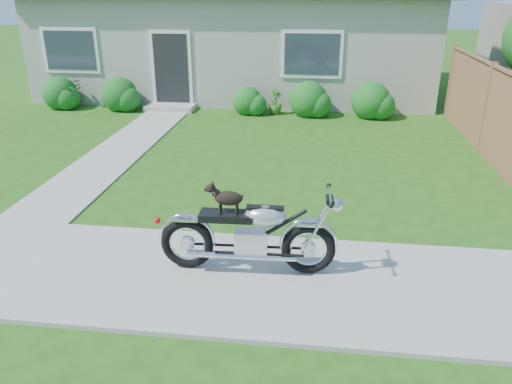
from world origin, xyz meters
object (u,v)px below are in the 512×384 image
Objects in this scene: fence at (487,108)px; motorcycle_with_dog at (251,234)px; potted_plant_right at (275,102)px; potted_plant_left at (70,94)px; house at (239,24)px.

fence is 7.05m from motorcycle_with_dog.
fence is 9.67× the size of potted_plant_right.
motorcycle_with_dog is (6.50, -8.40, 0.13)m from potted_plant_left.
potted_plant_right is 0.31× the size of motorcycle_with_dog.
house is 18.41× the size of potted_plant_right.
house is at bearing 97.54° from motorcycle_with_dog.
potted_plant_left is at bearing 180.00° from potted_plant_right.
house is 4.19m from potted_plant_right.
house is at bearing 37.57° from potted_plant_left.
potted_plant_left is 1.23× the size of potted_plant_right.
house is 15.03× the size of potted_plant_left.
fence is 11.15m from potted_plant_left.
fence reaches higher than potted_plant_right.
house reaches higher than potted_plant_right.
potted_plant_right is at bearing 0.00° from potted_plant_left.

